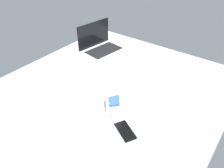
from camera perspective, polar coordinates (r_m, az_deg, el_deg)
bed_mattress at (r=146.49cm, az=-3.44°, el=-6.41°), size 180.00×140.00×18.00cm
laptop at (r=193.51cm, az=-3.02°, el=9.61°), size 36.17×27.84×23.00cm
snack_cup at (r=125.70cm, az=0.47°, el=-5.67°), size 10.12×9.86×14.53cm
cell_phone at (r=120.27cm, az=3.35°, el=-11.81°), size 12.74×15.54×0.80cm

